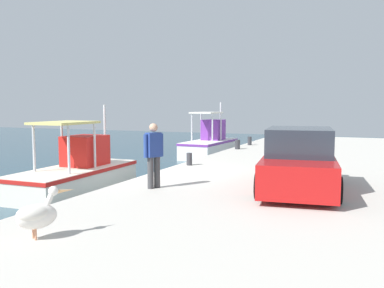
{
  "coord_description": "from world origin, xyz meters",
  "views": [
    {
      "loc": [
        -11.54,
        -6.18,
        2.91
      ],
      "look_at": [
        4.27,
        0.6,
        1.3
      ],
      "focal_mm": 37.47,
      "sensor_mm": 36.0,
      "label": 1
    }
  ],
  "objects_px": {
    "pelican": "(37,214)",
    "parked_car": "(299,162)",
    "fisherman_standing": "(154,153)",
    "mooring_bollard_nearest": "(189,159)",
    "mooring_bollard_third": "(250,141)",
    "fishing_boat_third": "(210,144)",
    "mooring_bollard_second": "(237,144)",
    "fishing_boat_second": "(76,173)"
  },
  "relations": [
    {
      "from": "fishing_boat_second",
      "to": "fishing_boat_third",
      "type": "relative_size",
      "value": 1.05
    },
    {
      "from": "fisherman_standing",
      "to": "mooring_bollard_third",
      "type": "distance_m",
      "value": 12.41
    },
    {
      "from": "fishing_boat_second",
      "to": "parked_car",
      "type": "xyz_separation_m",
      "value": [
        -0.6,
        -7.54,
        0.87
      ]
    },
    {
      "from": "fishing_boat_second",
      "to": "fishing_boat_third",
      "type": "distance_m",
      "value": 10.86
    },
    {
      "from": "fishing_boat_second",
      "to": "mooring_bollard_third",
      "type": "bearing_deg",
      "value": -17.4
    },
    {
      "from": "mooring_bollard_second",
      "to": "fisherman_standing",
      "type": "bearing_deg",
      "value": -175.6
    },
    {
      "from": "fishing_boat_second",
      "to": "fisherman_standing",
      "type": "relative_size",
      "value": 3.04
    },
    {
      "from": "fishing_boat_second",
      "to": "mooring_bollard_nearest",
      "type": "xyz_separation_m",
      "value": [
        2.19,
        -3.29,
        0.38
      ]
    },
    {
      "from": "fisherman_standing",
      "to": "mooring_bollard_third",
      "type": "bearing_deg",
      "value": 3.58
    },
    {
      "from": "pelican",
      "to": "fisherman_standing",
      "type": "bearing_deg",
      "value": 2.84
    },
    {
      "from": "fishing_boat_third",
      "to": "mooring_bollard_second",
      "type": "height_order",
      "value": "fishing_boat_third"
    },
    {
      "from": "mooring_bollard_third",
      "to": "pelican",
      "type": "bearing_deg",
      "value": -176.61
    },
    {
      "from": "fishing_boat_third",
      "to": "mooring_bollard_nearest",
      "type": "bearing_deg",
      "value": -164.07
    },
    {
      "from": "fisherman_standing",
      "to": "mooring_bollard_second",
      "type": "distance_m",
      "value": 10.11
    },
    {
      "from": "fishing_boat_second",
      "to": "mooring_bollard_third",
      "type": "relative_size",
      "value": 11.06
    },
    {
      "from": "pelican",
      "to": "mooring_bollard_second",
      "type": "relative_size",
      "value": 2.02
    },
    {
      "from": "pelican",
      "to": "mooring_bollard_nearest",
      "type": "relative_size",
      "value": 2.08
    },
    {
      "from": "fisherman_standing",
      "to": "mooring_bollard_nearest",
      "type": "relative_size",
      "value": 3.75
    },
    {
      "from": "parked_car",
      "to": "fisherman_standing",
      "type": "bearing_deg",
      "value": 110.23
    },
    {
      "from": "pelican",
      "to": "parked_car",
      "type": "relative_size",
      "value": 0.22
    },
    {
      "from": "mooring_bollard_nearest",
      "to": "fisherman_standing",
      "type": "bearing_deg",
      "value": -169.25
    },
    {
      "from": "fishing_boat_second",
      "to": "mooring_bollard_nearest",
      "type": "distance_m",
      "value": 3.97
    },
    {
      "from": "fishing_boat_third",
      "to": "mooring_bollard_second",
      "type": "relative_size",
      "value": 10.49
    },
    {
      "from": "fishing_boat_third",
      "to": "parked_car",
      "type": "height_order",
      "value": "fishing_boat_third"
    },
    {
      "from": "fishing_boat_third",
      "to": "parked_car",
      "type": "distance_m",
      "value": 13.28
    },
    {
      "from": "fisherman_standing",
      "to": "mooring_bollard_nearest",
      "type": "height_order",
      "value": "fisherman_standing"
    },
    {
      "from": "mooring_bollard_second",
      "to": "mooring_bollard_third",
      "type": "distance_m",
      "value": 2.31
    },
    {
      "from": "parked_car",
      "to": "mooring_bollard_third",
      "type": "relative_size",
      "value": 9.26
    },
    {
      "from": "mooring_bollard_second",
      "to": "fishing_boat_third",
      "type": "bearing_deg",
      "value": 42.95
    },
    {
      "from": "mooring_bollard_nearest",
      "to": "mooring_bollard_third",
      "type": "xyz_separation_m",
      "value": [
        8.29,
        0.0,
        0.01
      ]
    },
    {
      "from": "parked_car",
      "to": "mooring_bollard_nearest",
      "type": "distance_m",
      "value": 5.11
    },
    {
      "from": "fishing_boat_third",
      "to": "mooring_bollard_second",
      "type": "xyz_separation_m",
      "value": [
        -2.65,
        -2.46,
        0.31
      ]
    },
    {
      "from": "fisherman_standing",
      "to": "fishing_boat_second",
      "type": "bearing_deg",
      "value": 65.15
    },
    {
      "from": "mooring_bollard_nearest",
      "to": "mooring_bollard_third",
      "type": "relative_size",
      "value": 0.97
    },
    {
      "from": "fishing_boat_second",
      "to": "pelican",
      "type": "relative_size",
      "value": 5.47
    },
    {
      "from": "pelican",
      "to": "fisherman_standing",
      "type": "distance_m",
      "value": 4.31
    },
    {
      "from": "fishing_boat_third",
      "to": "mooring_bollard_third",
      "type": "relative_size",
      "value": 10.51
    },
    {
      "from": "fishing_boat_second",
      "to": "fishing_boat_third",
      "type": "bearing_deg",
      "value": -4.34
    },
    {
      "from": "mooring_bollard_second",
      "to": "pelican",
      "type": "bearing_deg",
      "value": -176.07
    },
    {
      "from": "fishing_boat_third",
      "to": "fisherman_standing",
      "type": "xyz_separation_m",
      "value": [
        -12.7,
        -3.24,
        1.0
      ]
    },
    {
      "from": "pelican",
      "to": "parked_car",
      "type": "xyz_separation_m",
      "value": [
        5.56,
        -3.27,
        0.32
      ]
    },
    {
      "from": "fishing_boat_second",
      "to": "mooring_bollard_third",
      "type": "xyz_separation_m",
      "value": [
        10.48,
        -3.29,
        0.39
      ]
    }
  ]
}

